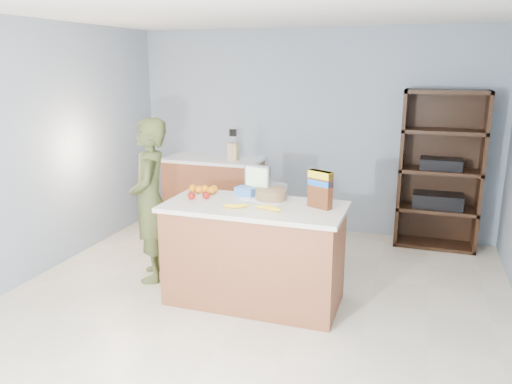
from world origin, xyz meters
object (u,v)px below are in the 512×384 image
(tv, at_px, (257,178))
(cereal_box, at_px, (320,187))
(shelving_unit, at_px, (440,173))
(person, at_px, (150,201))
(counter_peninsula, at_px, (254,257))

(tv, distance_m, cereal_box, 0.67)
(tv, bearing_deg, shelving_unit, 46.76)
(tv, relative_size, cereal_box, 0.89)
(tv, bearing_deg, person, -171.34)
(person, relative_size, cereal_box, 5.03)
(person, xyz_separation_m, cereal_box, (1.67, -0.08, 0.29))
(counter_peninsula, xyz_separation_m, person, (-1.12, 0.16, 0.38))
(counter_peninsula, xyz_separation_m, shelving_unit, (1.55, 2.05, 0.45))
(counter_peninsula, relative_size, person, 0.98)
(counter_peninsula, relative_size, tv, 5.53)
(shelving_unit, height_order, person, shelving_unit)
(shelving_unit, distance_m, cereal_box, 2.21)
(shelving_unit, bearing_deg, tv, -133.24)
(counter_peninsula, xyz_separation_m, tv, (-0.08, 0.32, 0.64))
(counter_peninsula, bearing_deg, shelving_unit, 52.89)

